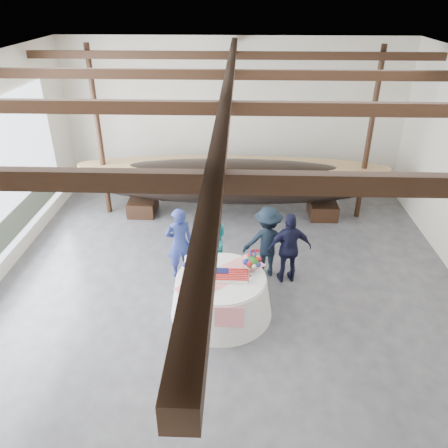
{
  "coord_description": "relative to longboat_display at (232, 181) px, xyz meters",
  "views": [
    {
      "loc": [
        0.19,
        -6.85,
        5.69
      ],
      "look_at": [
        -0.12,
        1.3,
        1.22
      ],
      "focal_mm": 35.0,
      "sensor_mm": 36.0,
      "label": 1
    }
  ],
  "objects": [
    {
      "name": "ceiling",
      "position": [
        -0.0,
        -4.15,
        3.49
      ],
      "size": [
        10.0,
        12.0,
        0.01
      ],
      "primitive_type": "cube",
      "color": "white",
      "rests_on": "wall_back"
    },
    {
      "name": "wall_back",
      "position": [
        -0.0,
        1.85,
        1.24
      ],
      "size": [
        10.0,
        0.02,
        4.5
      ],
      "primitive_type": "cube",
      "color": "silver",
      "rests_on": "ground"
    },
    {
      "name": "longboat_display",
      "position": [
        0.0,
        0.0,
        0.0
      ],
      "size": [
        8.43,
        1.69,
        1.58
      ],
      "color": "black",
      "rests_on": "ground"
    },
    {
      "name": "guest_woman_blue",
      "position": [
        -1.08,
        -2.99,
        -0.19
      ],
      "size": [
        0.7,
        0.59,
        1.64
      ],
      "primitive_type": "imported",
      "rotation": [
        0.0,
        0.0,
        3.52
      ],
      "color": "navy",
      "rests_on": "ground"
    },
    {
      "name": "guest_man_right",
      "position": [
        1.27,
        -3.11,
        -0.2
      ],
      "size": [
        1.0,
        0.55,
        1.62
      ],
      "primitive_type": "imported",
      "rotation": [
        0.0,
        0.0,
        3.31
      ],
      "color": "black",
      "rests_on": "ground"
    },
    {
      "name": "banquet_table",
      "position": [
        -0.12,
        -4.25,
        -0.59
      ],
      "size": [
        1.99,
        1.99,
        0.85
      ],
      "color": "white",
      "rests_on": "ground"
    },
    {
      "name": "guest_man_left",
      "position": [
        0.82,
        -2.87,
        -0.19
      ],
      "size": [
        1.05,
        0.61,
        1.63
      ],
      "primitive_type": "imported",
      "rotation": [
        0.0,
        0.0,
        3.14
      ],
      "color": "black",
      "rests_on": "ground"
    },
    {
      "name": "tabletop_items",
      "position": [
        -0.15,
        -4.15,
        -0.01
      ],
      "size": [
        1.73,
        1.64,
        0.4
      ],
      "color": "red",
      "rests_on": "banquet_table"
    },
    {
      "name": "pavilion_structure",
      "position": [
        -0.0,
        -3.41,
        2.99
      ],
      "size": [
        9.8,
        11.76,
        4.5
      ],
      "color": "black",
      "rests_on": "ground"
    },
    {
      "name": "guest_woman_teal",
      "position": [
        -0.39,
        -2.76,
        -0.23
      ],
      "size": [
        0.83,
        0.69,
        1.56
      ],
      "primitive_type": "imported",
      "rotation": [
        0.0,
        0.0,
        3.28
      ],
      "color": "teal",
      "rests_on": "ground"
    },
    {
      "name": "floor",
      "position": [
        -0.0,
        -4.15,
        -1.01
      ],
      "size": [
        10.0,
        12.0,
        0.01
      ],
      "primitive_type": "cube",
      "color": "#3D3D42",
      "rests_on": "ground"
    }
  ]
}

